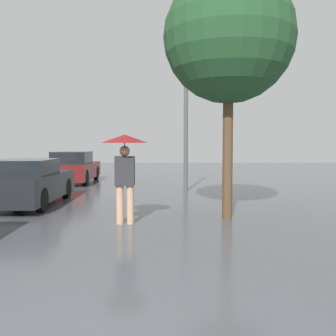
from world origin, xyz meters
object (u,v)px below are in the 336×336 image
object	(u,v)px
pedestrian	(125,155)
tree	(229,38)
parked_car_farthest	(73,168)
parked_car_middle	(27,183)
street_lamp	(186,113)

from	to	relation	value
pedestrian	tree	size ratio (longest dim) A/B	0.34
parked_car_farthest	parked_car_middle	bearing A→B (deg)	-88.84
street_lamp	tree	bearing A→B (deg)	-82.65
pedestrian	parked_car_middle	world-z (taller)	pedestrian
parked_car_farthest	tree	xyz separation A→B (m)	(5.21, -7.79, 3.32)
pedestrian	tree	bearing A→B (deg)	13.79
tree	parked_car_farthest	bearing A→B (deg)	123.76
parked_car_middle	pedestrian	bearing A→B (deg)	-41.15
pedestrian	street_lamp	xyz separation A→B (m)	(1.60, 5.25, 1.28)
pedestrian	parked_car_farthest	distance (m)	8.90
tree	street_lamp	world-z (taller)	tree
pedestrian	tree	world-z (taller)	tree
pedestrian	parked_car_middle	bearing A→B (deg)	138.85
tree	street_lamp	xyz separation A→B (m)	(-0.61, 4.71, -1.23)
parked_car_middle	parked_car_farthest	distance (m)	5.81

